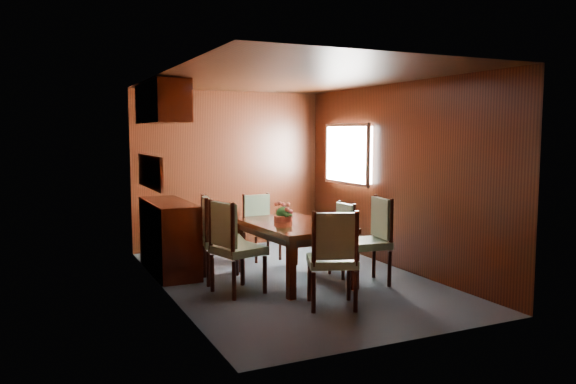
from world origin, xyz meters
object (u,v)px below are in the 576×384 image
dining_table (293,231)px  chair_left_near (232,242)px  chair_head (333,254)px  flower_centerpiece (283,211)px  chair_right_near (372,235)px  sideboard (169,237)px

dining_table → chair_left_near: chair_left_near is taller
chair_head → flower_centerpiece: bearing=108.3°
chair_left_near → chair_right_near: bearing=66.4°
chair_head → chair_right_near: bearing=57.7°
chair_right_near → chair_head: chair_right_near is taller
chair_left_near → chair_right_near: size_ratio=1.02×
dining_table → chair_head: (-0.11, -1.17, -0.03)m
chair_left_near → flower_centerpiece: 0.94m
chair_left_near → chair_head: bearing=23.7°
dining_table → chair_left_near: 0.88m
chair_left_near → flower_centerpiece: (0.81, 0.43, 0.24)m
sideboard → chair_left_near: (0.40, -1.29, 0.13)m
sideboard → chair_head: bearing=-62.9°
sideboard → flower_centerpiece: bearing=-35.6°
sideboard → chair_head: (1.13, -2.22, 0.11)m
sideboard → flower_centerpiece: (1.20, -0.86, 0.36)m
sideboard → dining_table: sideboard is taller
dining_table → chair_head: bearing=-99.5°
chair_right_near → chair_head: (-0.91, -0.67, -0.01)m
chair_left_near → flower_centerpiece: chair_left_near is taller
flower_centerpiece → chair_right_near: bearing=-39.3°
sideboard → dining_table: bearing=-39.9°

